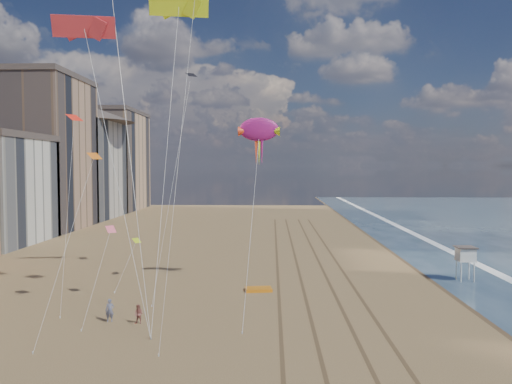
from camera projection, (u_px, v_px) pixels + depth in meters
wet_sand at (443, 264)px, 60.57m from camera, size 260.00×260.00×0.00m
foam at (478, 264)px, 60.43m from camera, size 260.00×260.00×0.00m
tracks at (315, 282)px, 51.11m from camera, size 7.68×120.00×0.01m
buildings at (22, 157)px, 87.48m from camera, size 34.72×131.35×29.00m
lifeguard_stand at (465, 254)px, 51.78m from camera, size 1.98×1.98×3.57m
grounded_kite at (259, 289)px, 47.71m from camera, size 2.70×1.92×0.28m
show_kite at (259, 130)px, 48.90m from camera, size 4.17×7.63×20.45m
kite_flyer_a at (110, 310)px, 38.21m from camera, size 0.71×0.53×1.76m
kite_flyer_b at (139, 314)px, 37.69m from camera, size 0.81×0.68×1.48m
small_kites at (139, 106)px, 44.55m from camera, size 14.42×15.26×23.14m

